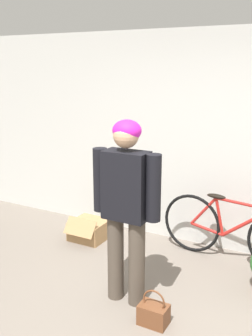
% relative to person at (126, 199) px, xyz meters
% --- Properties ---
extents(wall_back, '(8.00, 0.07, 2.60)m').
position_rel_person_xyz_m(wall_back, '(0.32, 1.56, 0.28)').
color(wall_back, silver).
rests_on(wall_back, ground_plane).
extents(person, '(0.67, 0.25, 1.73)m').
position_rel_person_xyz_m(person, '(0.00, 0.00, 0.00)').
color(person, '#4C4238').
rests_on(person, ground_plane).
extents(bicycle, '(1.73, 0.46, 0.78)m').
position_rel_person_xyz_m(bicycle, '(0.70, 1.23, -0.63)').
color(bicycle, black).
rests_on(bicycle, ground_plane).
extents(handbag, '(0.25, 0.17, 0.33)m').
position_rel_person_xyz_m(handbag, '(0.39, -0.21, -0.91)').
color(handbag, brown).
rests_on(handbag, ground_plane).
extents(cardboard_box, '(0.44, 0.49, 0.33)m').
position_rel_person_xyz_m(cardboard_box, '(-1.07, 0.98, -0.89)').
color(cardboard_box, '#A87F51').
rests_on(cardboard_box, ground_plane).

